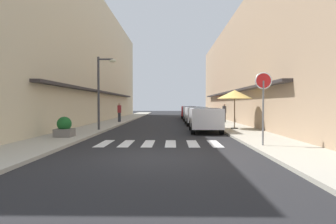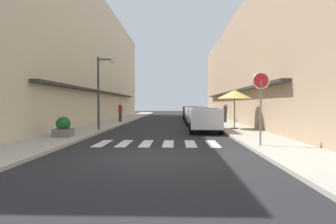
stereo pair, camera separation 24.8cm
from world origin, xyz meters
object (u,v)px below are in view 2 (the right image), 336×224
(parked_car_mid, at_px, (197,114))
(planter_corner, at_px, (63,128))
(pedestrian_walking_near, at_px, (225,112))
(parked_car_near, at_px, (205,117))
(cafe_umbrella, at_px, (235,95))
(parked_car_distant, at_px, (190,111))
(parked_car_far, at_px, (193,112))
(street_lamp, at_px, (102,84))
(pedestrian_walking_far, at_px, (120,112))
(round_street_sign, at_px, (261,89))

(parked_car_mid, xyz_separation_m, planter_corner, (-7.22, -9.30, -0.36))
(planter_corner, relative_size, pedestrian_walking_near, 0.60)
(parked_car_near, distance_m, cafe_umbrella, 2.77)
(parked_car_mid, xyz_separation_m, pedestrian_walking_near, (2.59, 2.01, 0.06))
(planter_corner, bearing_deg, parked_car_distant, 70.70)
(parked_car_mid, distance_m, parked_car_far, 5.81)
(parked_car_mid, height_order, parked_car_distant, same)
(parked_car_near, xyz_separation_m, parked_car_far, (0.00, 11.66, 0.00))
(parked_car_distant, bearing_deg, street_lamp, -110.84)
(cafe_umbrella, relative_size, planter_corner, 2.55)
(pedestrian_walking_far, bearing_deg, cafe_umbrella, -176.42)
(pedestrian_walking_near, bearing_deg, cafe_umbrella, -44.81)
(planter_corner, bearing_deg, parked_car_far, 64.46)
(planter_corner, bearing_deg, cafe_umbrella, 26.88)
(round_street_sign, distance_m, pedestrian_walking_far, 16.63)
(street_lamp, distance_m, pedestrian_walking_far, 7.98)
(round_street_sign, bearing_deg, pedestrian_walking_far, 119.85)
(pedestrian_walking_near, bearing_deg, pedestrian_walking_far, -132.29)
(parked_car_distant, bearing_deg, parked_car_far, -90.00)
(round_street_sign, height_order, pedestrian_walking_near, round_street_sign)
(parked_car_far, height_order, street_lamp, street_lamp)
(parked_car_near, xyz_separation_m, round_street_sign, (1.52, -6.16, 1.35))
(parked_car_distant, height_order, round_street_sign, round_street_sign)
(parked_car_near, relative_size, round_street_sign, 1.42)
(planter_corner, bearing_deg, pedestrian_walking_far, 87.63)
(round_street_sign, relative_size, planter_corner, 2.87)
(parked_car_far, height_order, parked_car_distant, same)
(street_lamp, relative_size, pedestrian_walking_far, 2.64)
(parked_car_near, xyz_separation_m, parked_car_mid, (0.00, 5.85, 0.00))
(pedestrian_walking_far, bearing_deg, parked_car_near, 171.40)
(parked_car_far, distance_m, round_street_sign, 17.94)
(street_lamp, relative_size, pedestrian_walking_near, 2.75)
(cafe_umbrella, distance_m, pedestrian_walking_far, 11.28)
(parked_car_mid, xyz_separation_m, cafe_umbrella, (2.04, -4.61, 1.40))
(planter_corner, bearing_deg, parked_car_mid, 52.18)
(round_street_sign, bearing_deg, parked_car_near, 103.87)
(parked_car_distant, distance_m, round_street_sign, 23.41)
(cafe_umbrella, height_order, pedestrian_walking_far, cafe_umbrella)
(planter_corner, bearing_deg, parked_car_near, 25.52)
(parked_car_far, distance_m, planter_corner, 16.74)
(cafe_umbrella, height_order, planter_corner, cafe_umbrella)
(pedestrian_walking_near, bearing_deg, parked_car_far, 174.18)
(parked_car_mid, bearing_deg, round_street_sign, -82.78)
(cafe_umbrella, bearing_deg, parked_car_far, 101.07)
(cafe_umbrella, xyz_separation_m, pedestrian_walking_far, (-8.77, 6.98, -1.30))
(pedestrian_walking_far, bearing_deg, planter_corner, 129.71)
(parked_car_distant, relative_size, planter_corner, 4.63)
(parked_car_distant, distance_m, planter_corner, 21.84)
(cafe_umbrella, xyz_separation_m, planter_corner, (-9.25, -4.69, -1.76))
(parked_car_distant, bearing_deg, cafe_umbrella, -82.70)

